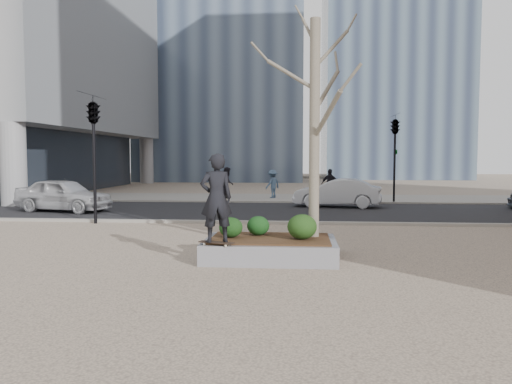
# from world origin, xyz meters

# --- Properties ---
(ground) EXTENTS (120.00, 120.00, 0.00)m
(ground) POSITION_xyz_m (0.00, 0.00, 0.00)
(ground) COLOR tan
(ground) RESTS_ON ground
(street) EXTENTS (60.00, 8.00, 0.02)m
(street) POSITION_xyz_m (0.00, 10.00, 0.01)
(street) COLOR black
(street) RESTS_ON ground
(far_sidewalk) EXTENTS (60.00, 6.00, 0.02)m
(far_sidewalk) POSITION_xyz_m (0.00, 17.00, 0.01)
(far_sidewalk) COLOR gray
(far_sidewalk) RESTS_ON ground
(planter) EXTENTS (3.00, 2.00, 0.45)m
(planter) POSITION_xyz_m (1.00, 0.00, 0.23)
(planter) COLOR gray
(planter) RESTS_ON ground
(planter_mulch) EXTENTS (2.70, 1.70, 0.04)m
(planter_mulch) POSITION_xyz_m (1.00, 0.00, 0.47)
(planter_mulch) COLOR #382314
(planter_mulch) RESTS_ON planter
(sycamore_tree) EXTENTS (2.80, 2.80, 6.60)m
(sycamore_tree) POSITION_xyz_m (2.00, 0.30, 3.79)
(sycamore_tree) COLOR gray
(sycamore_tree) RESTS_ON planter_mulch
(shrub_left) EXTENTS (0.55, 0.55, 0.47)m
(shrub_left) POSITION_xyz_m (0.09, -0.04, 0.72)
(shrub_left) COLOR #123A12
(shrub_left) RESTS_ON planter_mulch
(shrub_middle) EXTENTS (0.53, 0.53, 0.45)m
(shrub_middle) POSITION_xyz_m (0.70, 0.34, 0.72)
(shrub_middle) COLOR #123913
(shrub_middle) RESTS_ON planter_mulch
(shrub_right) EXTENTS (0.66, 0.66, 0.56)m
(shrub_right) POSITION_xyz_m (1.73, -0.15, 0.77)
(shrub_right) COLOR #1A3811
(shrub_right) RESTS_ON planter_mulch
(skateboard) EXTENTS (0.80, 0.43, 0.08)m
(skateboard) POSITION_xyz_m (-0.10, -0.88, 0.49)
(skateboard) COLOR black
(skateboard) RESTS_ON planter
(skateboarder) EXTENTS (0.80, 0.66, 1.89)m
(skateboarder) POSITION_xyz_m (-0.10, -0.88, 1.47)
(skateboarder) COLOR black
(skateboarder) RESTS_ON skateboard
(police_car) EXTENTS (4.45, 2.60, 1.42)m
(police_car) POSITION_xyz_m (-8.39, 9.13, 0.73)
(police_car) COLOR silver
(police_car) RESTS_ON street
(car_silver) EXTENTS (4.20, 2.09, 1.32)m
(car_silver) POSITION_xyz_m (3.43, 12.04, 0.68)
(car_silver) COLOR #A0A2A8
(car_silver) RESTS_ON street
(pedestrian_a) EXTENTS (0.71, 0.88, 1.75)m
(pedestrian_a) POSITION_xyz_m (-2.36, 16.50, 0.90)
(pedestrian_a) COLOR black
(pedestrian_a) RESTS_ON far_sidewalk
(pedestrian_b) EXTENTS (1.12, 1.17, 1.60)m
(pedestrian_b) POSITION_xyz_m (0.16, 16.90, 0.82)
(pedestrian_b) COLOR #3F5672
(pedestrian_b) RESTS_ON far_sidewalk
(pedestrian_c) EXTENTS (1.07, 0.71, 1.69)m
(pedestrian_c) POSITION_xyz_m (3.33, 15.75, 0.87)
(pedestrian_c) COLOR black
(pedestrian_c) RESTS_ON far_sidewalk
(traffic_light_near) EXTENTS (0.60, 2.48, 4.50)m
(traffic_light_near) POSITION_xyz_m (-5.50, 5.60, 2.25)
(traffic_light_near) COLOR black
(traffic_light_near) RESTS_ON ground
(traffic_light_far) EXTENTS (0.60, 2.48, 4.50)m
(traffic_light_far) POSITION_xyz_m (6.50, 14.60, 2.25)
(traffic_light_far) COLOR black
(traffic_light_far) RESTS_ON ground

